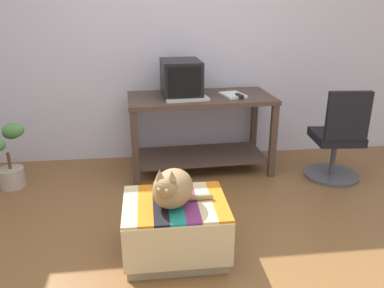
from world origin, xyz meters
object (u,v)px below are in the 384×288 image
Objects in this scene: cat at (172,188)px; office_chair at (338,141)px; tv_monitor at (181,79)px; ottoman_with_blanket at (176,228)px; stapler at (239,96)px; keyboard at (187,99)px; potted_plant at (8,159)px; book at (233,95)px; desk at (200,120)px.

office_chair is at bearing 55.73° from cat.
cat is (-0.20, -1.48, -0.40)m from tv_monitor.
office_chair is (1.61, 1.00, 0.19)m from ottoman_with_blanket.
tv_monitor is at bearing 148.15° from stapler.
keyboard is at bearing -5.05° from office_chair.
potted_plant is (-1.43, 1.21, 0.08)m from ottoman_with_blanket.
cat is at bearing -41.67° from potted_plant.
stapler is (0.73, 1.31, 0.26)m from cat.
tv_monitor is at bearing 8.09° from potted_plant.
cat is 1.94m from office_chair.
tv_monitor reaches higher than stapler.
office_chair is at bearing -3.80° from potted_plant.
office_chair is 1.01m from stapler.
book is at bearing 63.94° from ottoman_with_blanket.
keyboard is at bearing 168.05° from stapler.
tv_monitor is at bearing 93.61° from keyboard.
office_chair reaches higher than stapler.
cat reaches higher than potted_plant.
cat is at bearing -130.60° from book.
ottoman_with_blanket is at bearing -130.76° from book.
desk is 1.59× the size of office_chair.
ottoman_with_blanket is at bearing -40.16° from potted_plant.
ottoman_with_blanket is 0.76× the size of office_chair.
stapler is at bearing -24.03° from desk.
book is 1.59m from cat.
ottoman_with_blanket is at bearing -106.56° from keyboard.
keyboard is 0.59× the size of ottoman_with_blanket.
keyboard is at bearing -179.82° from book.
stapler reaches higher than cat.
desk is 5.50× the size of book.
book is (0.46, 0.12, -0.00)m from keyboard.
book reaches higher than desk.
tv_monitor reaches higher than office_chair.
cat is (-0.23, -1.29, -0.25)m from keyboard.
keyboard is at bearing 1.36° from potted_plant.
ottoman_with_blanket is at bearing -99.72° from tv_monitor.
book is at bearing -10.58° from tv_monitor.
tv_monitor is 1.75m from potted_plant.
book is 0.58× the size of cat.
cat is (-0.38, -1.45, 0.00)m from desk.
tv_monitor is at bearing 167.19° from desk.
keyboard reaches higher than ottoman_with_blanket.
ottoman_with_blanket is at bearing 36.74° from office_chair.
cat is 4.00× the size of stapler.
potted_plant is at bearing 139.84° from ottoman_with_blanket.
stapler is at bearing -11.47° from office_chair.
potted_plant is 3.04m from office_chair.
potted_plant is (-1.64, -0.04, -0.50)m from keyboard.
stapler reaches higher than desk.
desk is 2.95× the size of tv_monitor.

